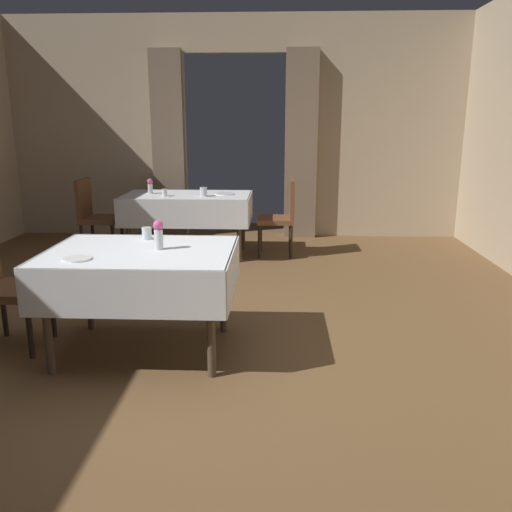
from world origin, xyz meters
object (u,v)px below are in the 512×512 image
at_px(glass_mid_c, 147,233).
at_px(chair_mid_left, 0,280).
at_px(chair_far_right, 282,214).
at_px(plate_mid_b, 77,259).
at_px(flower_vase_far, 150,185).
at_px(glass_far_d, 164,193).
at_px(chair_far_left, 94,213).
at_px(glass_far_c, 204,192).
at_px(dining_table_far, 187,203).
at_px(flower_vase_mid, 158,234).
at_px(dining_table_mid, 141,264).
at_px(plate_far_b, 225,194).

bearing_deg(glass_mid_c, chair_mid_left, -162.28).
xyz_separation_m(chair_far_right, plate_mid_b, (-1.34, -3.13, 0.24)).
relative_size(chair_far_right, flower_vase_far, 5.09).
bearing_deg(plate_mid_b, glass_far_d, 91.04).
height_order(chair_far_left, flower_vase_far, flower_vase_far).
relative_size(glass_mid_c, glass_far_c, 0.84).
xyz_separation_m(dining_table_far, glass_far_c, (0.23, -0.17, 0.16)).
bearing_deg(flower_vase_mid, chair_far_left, 117.51).
relative_size(dining_table_mid, chair_mid_left, 1.40).
distance_m(dining_table_mid, plate_far_b, 2.84).
distance_m(chair_far_left, flower_vase_mid, 3.13).
distance_m(chair_far_left, flower_vase_far, 0.77).
height_order(flower_vase_mid, glass_far_d, flower_vase_mid).
relative_size(dining_table_far, glass_far_c, 14.24).
relative_size(chair_far_left, plate_mid_b, 5.14).
bearing_deg(flower_vase_far, plate_far_b, -2.15).
distance_m(glass_mid_c, glass_far_c, 2.30).
height_order(dining_table_far, chair_mid_left, chair_mid_left).
bearing_deg(flower_vase_mid, flower_vase_far, 104.71).
bearing_deg(plate_mid_b, flower_vase_far, 95.04).
relative_size(dining_table_mid, plate_mid_b, 7.20).
bearing_deg(chair_far_right, plate_far_b, -177.34).
relative_size(dining_table_mid, chair_far_left, 1.40).
relative_size(dining_table_mid, glass_mid_c, 14.26).
bearing_deg(glass_mid_c, flower_vase_far, 102.99).
relative_size(dining_table_far, flower_vase_mid, 7.49).
distance_m(chair_far_right, plate_mid_b, 3.41).
bearing_deg(dining_table_mid, dining_table_far, 93.17).
xyz_separation_m(dining_table_mid, dining_table_far, (-0.16, 2.80, -0.00)).
xyz_separation_m(flower_vase_far, plate_far_b, (0.92, -0.03, -0.09)).
distance_m(flower_vase_far, plate_far_b, 0.92).
relative_size(flower_vase_mid, plate_far_b, 0.87).
distance_m(plate_far_b, glass_far_d, 0.72).
bearing_deg(dining_table_far, glass_mid_c, -87.21).
relative_size(dining_table_mid, flower_vase_mid, 6.32).
bearing_deg(plate_mid_b, plate_far_b, 78.31).
bearing_deg(chair_far_right, dining_table_far, -177.47).
xyz_separation_m(dining_table_mid, chair_far_right, (1.00, 2.85, -0.13)).
bearing_deg(plate_mid_b, chair_mid_left, 157.18).
bearing_deg(plate_far_b, glass_far_d, -164.58).
bearing_deg(glass_far_d, dining_table_mid, -81.52).
height_order(dining_table_mid, chair_far_left, chair_far_left).
distance_m(chair_far_right, flower_vase_mid, 2.98).
xyz_separation_m(dining_table_far, plate_far_b, (0.46, 0.02, 0.11)).
distance_m(chair_mid_left, flower_vase_mid, 1.21).
height_order(flower_vase_far, glass_far_c, flower_vase_far).
bearing_deg(glass_far_c, dining_table_far, 143.67).
bearing_deg(glass_far_c, dining_table_mid, -91.53).
bearing_deg(chair_far_left, glass_far_c, -6.34).
relative_size(chair_far_right, plate_far_b, 3.93).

